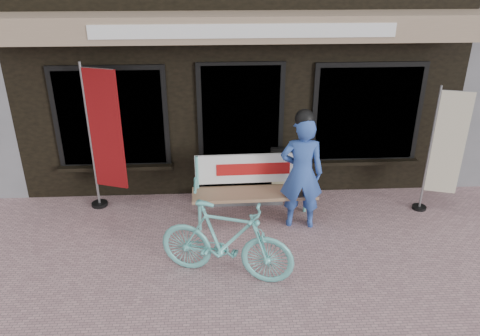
{
  "coord_description": "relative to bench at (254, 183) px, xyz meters",
  "views": [
    {
      "loc": [
        -0.39,
        -4.97,
        3.67
      ],
      "look_at": [
        -0.08,
        0.7,
        1.05
      ],
      "focal_mm": 35.0,
      "sensor_mm": 36.0,
      "label": 1
    }
  ],
  "objects": [
    {
      "name": "ground",
      "position": [
        -0.15,
        -1.18,
        -0.58
      ],
      "size": [
        70.0,
        70.0,
        0.0
      ],
      "primitive_type": "plane",
      "color": "#B58A8D",
      "rests_on": "ground"
    },
    {
      "name": "bench",
      "position": [
        0.0,
        0.0,
        0.0
      ],
      "size": [
        1.84,
        0.52,
        0.99
      ],
      "rotation": [
        0.0,
        0.0,
        0.03
      ],
      "color": "#65C6C1",
      "rests_on": "ground"
    },
    {
      "name": "person",
      "position": [
        0.65,
        -0.25,
        0.3
      ],
      "size": [
        0.65,
        0.47,
        1.78
      ],
      "rotation": [
        0.0,
        0.0,
        -0.11
      ],
      "color": "#3154AC",
      "rests_on": "ground"
    },
    {
      "name": "bicycle",
      "position": [
        -0.45,
        -1.39,
        -0.07
      ],
      "size": [
        1.75,
        0.99,
        1.01
      ],
      "primitive_type": "imported",
      "rotation": [
        0.0,
        0.0,
        1.24
      ],
      "color": "#65C6C1",
      "rests_on": "ground"
    },
    {
      "name": "nobori_red",
      "position": [
        -2.2,
        0.41,
        0.6
      ],
      "size": [
        0.68,
        0.36,
        2.29
      ],
      "rotation": [
        0.0,
        0.0,
        -0.34
      ],
      "color": "gray",
      "rests_on": "ground"
    },
    {
      "name": "nobori_cream",
      "position": [
        2.82,
        0.05,
        0.44
      ],
      "size": [
        0.59,
        0.29,
        1.98
      ],
      "rotation": [
        0.0,
        0.0,
        -0.3
      ],
      "color": "gray",
      "rests_on": "ground"
    },
    {
      "name": "menu_stand",
      "position": [
        0.53,
        0.59,
        -0.13
      ],
      "size": [
        0.45,
        0.15,
        0.88
      ],
      "rotation": [
        0.0,
        0.0,
        -0.12
      ],
      "color": "black",
      "rests_on": "ground"
    }
  ]
}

